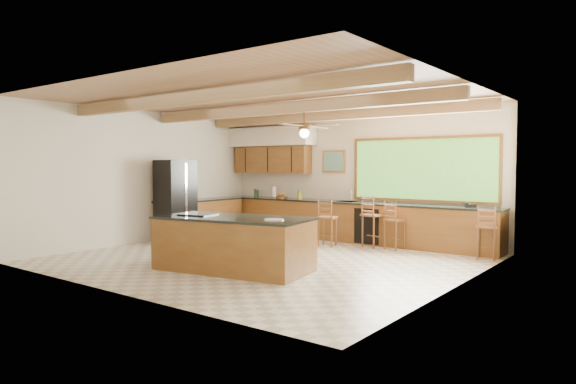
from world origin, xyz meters
The scene contains 9 objects.
ground centered at (0.00, 0.00, 0.00)m, with size 7.20×7.20×0.00m, color beige.
room_shell centered at (-0.17, 0.65, 2.21)m, with size 7.27×6.54×3.02m.
counter_run centered at (-0.82, 2.52, 0.46)m, with size 7.12×3.10×1.22m.
island centered at (0.22, -1.15, 0.45)m, with size 2.75×1.64×0.92m.
refrigerator centered at (-3.05, 0.40, 0.94)m, with size 0.80×0.78×1.88m.
bar_stool_a centered at (0.10, 1.88, 0.62)m, with size 0.45×0.45×1.04m.
bar_stool_b centered at (1.44, 2.40, 0.60)m, with size 0.44×0.44×1.02m.
bar_stool_c centered at (0.94, 2.39, 0.68)m, with size 0.50×0.50×1.15m.
bar_stool_d centered at (3.30, 2.40, 0.60)m, with size 0.43×0.43×1.01m.
Camera 1 is at (6.08, -7.39, 1.76)m, focal length 32.00 mm.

